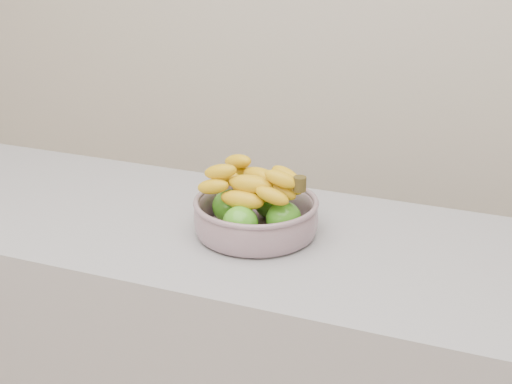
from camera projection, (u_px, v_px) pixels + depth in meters
fruit_bowl at (256, 212)px, 1.59m from camera, size 0.28×0.28×0.16m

